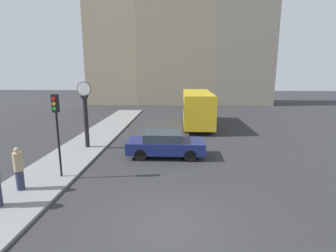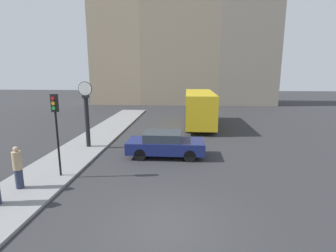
# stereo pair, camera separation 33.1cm
# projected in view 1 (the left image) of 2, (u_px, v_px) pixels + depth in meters

# --- Properties ---
(ground_plane) EXTENTS (120.00, 120.00, 0.00)m
(ground_plane) POSITION_uv_depth(u_px,v_px,m) (170.00, 225.00, 8.13)
(ground_plane) COLOR #2D2D30
(sidewalk_corner) EXTENTS (2.84, 26.06, 0.11)m
(sidewalk_corner) POSITION_uv_depth(u_px,v_px,m) (97.00, 136.00, 19.18)
(sidewalk_corner) COLOR gray
(sidewalk_corner) RESTS_ON ground_plane
(building_row) EXTENTS (26.40, 5.00, 19.46)m
(building_row) POSITION_uv_depth(u_px,v_px,m) (176.00, 40.00, 37.59)
(building_row) COLOR tan
(building_row) RESTS_ON ground_plane
(sedan_car) EXTENTS (4.28, 1.90, 1.39)m
(sedan_car) POSITION_uv_depth(u_px,v_px,m) (165.00, 144.00, 14.68)
(sedan_car) COLOR navy
(sedan_car) RESTS_ON ground_plane
(bus_distant) EXTENTS (2.38, 8.05, 2.96)m
(bus_distant) POSITION_uv_depth(u_px,v_px,m) (197.00, 107.00, 22.81)
(bus_distant) COLOR gold
(bus_distant) RESTS_ON ground_plane
(traffic_light_near) EXTENTS (0.26, 0.24, 3.65)m
(traffic_light_near) POSITION_uv_depth(u_px,v_px,m) (57.00, 118.00, 11.15)
(traffic_light_near) COLOR black
(traffic_light_near) RESTS_ON sidewalk_corner
(street_clock) EXTENTS (0.85, 0.34, 4.00)m
(street_clock) POSITION_uv_depth(u_px,v_px,m) (86.00, 114.00, 15.85)
(street_clock) COLOR black
(street_clock) RESTS_ON sidewalk_corner
(pedestrian_tan_coat) EXTENTS (0.35, 0.35, 1.73)m
(pedestrian_tan_coat) POSITION_uv_depth(u_px,v_px,m) (19.00, 169.00, 10.21)
(pedestrian_tan_coat) COLOR #2D334C
(pedestrian_tan_coat) RESTS_ON sidewalk_corner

